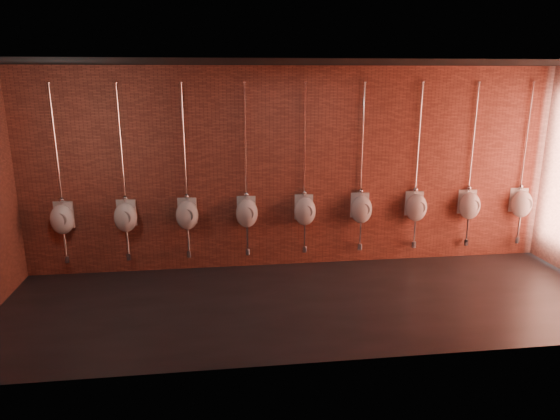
# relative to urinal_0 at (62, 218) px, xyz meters

# --- Properties ---
(ground) EXTENTS (8.50, 8.50, 0.00)m
(ground) POSITION_rel_urinal_0_xyz_m (3.60, -1.38, -0.95)
(ground) COLOR black
(ground) RESTS_ON ground
(room_shell) EXTENTS (8.54, 3.04, 3.22)m
(room_shell) POSITION_rel_urinal_0_xyz_m (3.60, -1.38, 1.06)
(room_shell) COLOR black
(room_shell) RESTS_ON ground
(urinal_0) EXTENTS (0.40, 0.37, 2.71)m
(urinal_0) POSITION_rel_urinal_0_xyz_m (0.00, 0.00, 0.00)
(urinal_0) COLOR white
(urinal_0) RESTS_ON ground
(urinal_1) EXTENTS (0.40, 0.37, 2.71)m
(urinal_1) POSITION_rel_urinal_0_xyz_m (0.93, 0.00, 0.00)
(urinal_1) COLOR white
(urinal_1) RESTS_ON ground
(urinal_2) EXTENTS (0.40, 0.37, 2.71)m
(urinal_2) POSITION_rel_urinal_0_xyz_m (1.87, 0.00, 0.00)
(urinal_2) COLOR white
(urinal_2) RESTS_ON ground
(urinal_3) EXTENTS (0.40, 0.37, 2.71)m
(urinal_3) POSITION_rel_urinal_0_xyz_m (2.80, 0.00, 0.00)
(urinal_3) COLOR white
(urinal_3) RESTS_ON ground
(urinal_4) EXTENTS (0.40, 0.37, 2.71)m
(urinal_4) POSITION_rel_urinal_0_xyz_m (3.74, 0.00, 0.00)
(urinal_4) COLOR white
(urinal_4) RESTS_ON ground
(urinal_5) EXTENTS (0.40, 0.37, 2.71)m
(urinal_5) POSITION_rel_urinal_0_xyz_m (4.67, 0.00, 0.00)
(urinal_5) COLOR white
(urinal_5) RESTS_ON ground
(urinal_6) EXTENTS (0.40, 0.37, 2.71)m
(urinal_6) POSITION_rel_urinal_0_xyz_m (5.61, 0.00, 0.00)
(urinal_6) COLOR white
(urinal_6) RESTS_ON ground
(urinal_7) EXTENTS (0.40, 0.37, 2.71)m
(urinal_7) POSITION_rel_urinal_0_xyz_m (6.54, 0.00, 0.00)
(urinal_7) COLOR white
(urinal_7) RESTS_ON ground
(urinal_8) EXTENTS (0.40, 0.37, 2.71)m
(urinal_8) POSITION_rel_urinal_0_xyz_m (7.48, 0.00, 0.00)
(urinal_8) COLOR white
(urinal_8) RESTS_ON ground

